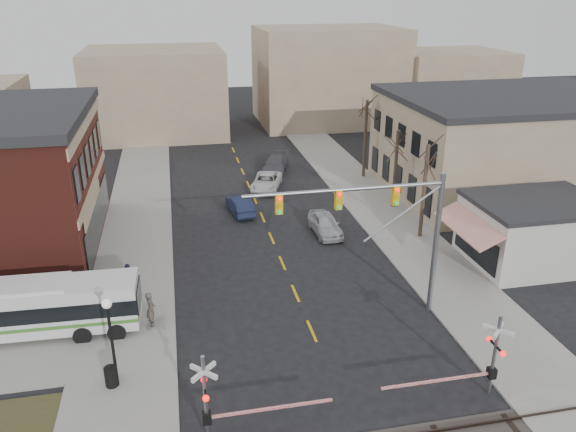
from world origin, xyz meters
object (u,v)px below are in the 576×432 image
at_px(street_lamp, 109,322).
at_px(transit_bus, 26,308).
at_px(car_a, 325,224).
at_px(car_c, 266,182).
at_px(rr_crossing_east, 485,358).
at_px(trash_bin, 111,376).
at_px(traffic_signal_mast, 387,218).
at_px(pedestrian_far, 129,276).
at_px(rr_crossing_west, 217,398).
at_px(car_b, 240,205).
at_px(pedestrian_near, 151,309).
at_px(car_d, 276,163).

bearing_deg(street_lamp, transit_bus, 135.24).
relative_size(car_a, car_c, 0.88).
distance_m(rr_crossing_east, trash_bin, 16.48).
xyz_separation_m(traffic_signal_mast, pedestrian_far, (-13.64, 5.64, -4.85)).
height_order(rr_crossing_west, car_b, rr_crossing_west).
xyz_separation_m(rr_crossing_east, trash_bin, (-15.98, 3.81, -1.38)).
height_order(traffic_signal_mast, rr_crossing_east, traffic_signal_mast).
height_order(car_a, car_c, car_a).
bearing_deg(trash_bin, car_a, 46.35).
height_order(rr_crossing_east, pedestrian_near, rr_crossing_east).
bearing_deg(rr_crossing_west, pedestrian_near, 107.50).
height_order(rr_crossing_west, street_lamp, street_lamp).
bearing_deg(car_d, transit_bus, -107.33).
bearing_deg(pedestrian_far, trash_bin, -129.36).
bearing_deg(traffic_signal_mast, pedestrian_far, 157.54).
distance_m(car_a, car_d, 15.62).
relative_size(car_b, pedestrian_far, 2.62).
distance_m(traffic_signal_mast, car_c, 22.44).
distance_m(car_d, pedestrian_near, 27.94).
distance_m(rr_crossing_west, car_a, 20.91).
bearing_deg(pedestrian_far, car_c, 18.40).
relative_size(car_d, pedestrian_near, 2.67).
xyz_separation_m(street_lamp, car_c, (11.14, 24.46, -2.41)).
xyz_separation_m(street_lamp, car_a, (13.73, 14.06, -2.35)).
relative_size(street_lamp, car_b, 0.99).
bearing_deg(car_a, car_c, 102.23).
bearing_deg(trash_bin, pedestrian_near, 70.26).
height_order(transit_bus, car_c, transit_bus).
height_order(transit_bus, rr_crossing_east, rr_crossing_east).
distance_m(traffic_signal_mast, pedestrian_far, 15.53).
xyz_separation_m(rr_crossing_west, car_d, (8.68, 34.20, -1.22)).
bearing_deg(car_a, car_d, 91.15).
xyz_separation_m(traffic_signal_mast, car_c, (-2.67, 21.70, -5.07)).
distance_m(rr_crossing_west, trash_bin, 6.15).
distance_m(traffic_signal_mast, car_a, 12.36).
relative_size(traffic_signal_mast, street_lamp, 2.52).
bearing_deg(trash_bin, transit_bus, 131.37).
bearing_deg(rr_crossing_east, traffic_signal_mast, 105.92).
distance_m(rr_crossing_west, car_c, 29.83).
relative_size(pedestrian_near, pedestrian_far, 1.21).
xyz_separation_m(transit_bus, car_b, (12.74, 14.68, -0.96)).
bearing_deg(rr_crossing_east, street_lamp, 164.80).
relative_size(rr_crossing_west, car_d, 1.09).
relative_size(street_lamp, car_c, 0.83).
xyz_separation_m(rr_crossing_west, car_c, (6.88, 29.00, -1.28)).
height_order(car_a, pedestrian_far, pedestrian_far).
relative_size(rr_crossing_east, trash_bin, 5.94).
bearing_deg(street_lamp, pedestrian_far, 88.85).
relative_size(car_a, car_b, 1.05).
bearing_deg(street_lamp, pedestrian_near, 70.05).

